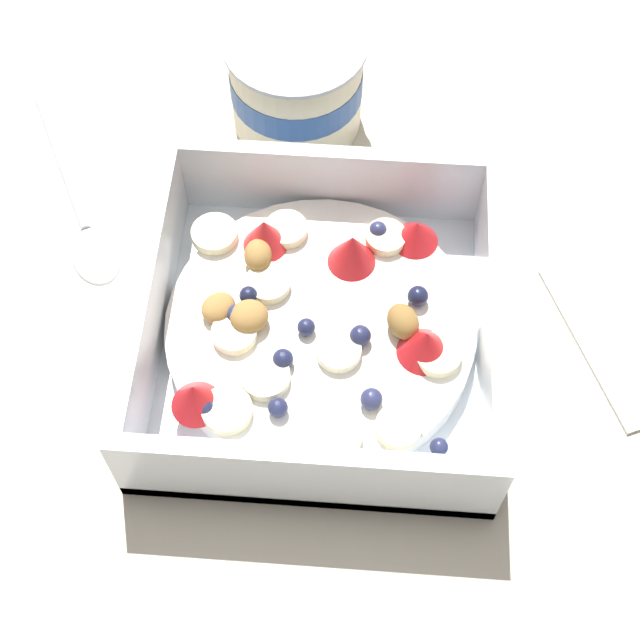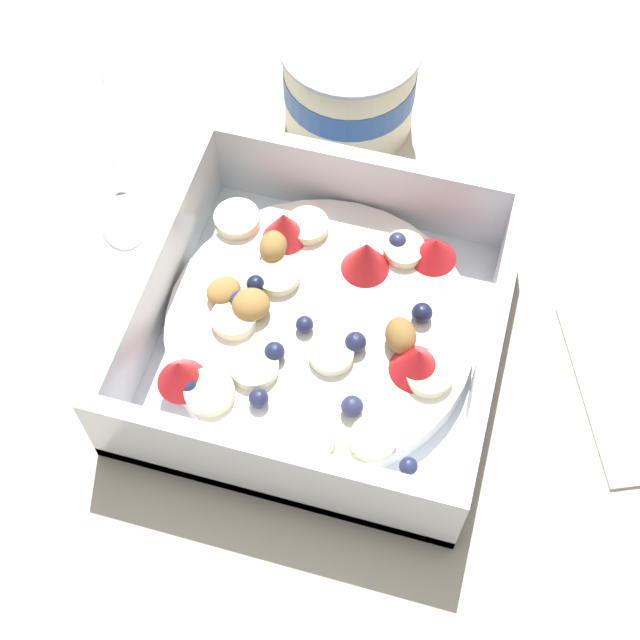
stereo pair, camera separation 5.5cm
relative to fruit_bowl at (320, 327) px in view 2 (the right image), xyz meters
The scene contains 4 objects.
ground_plane 0.03m from the fruit_bowl, 147.33° to the left, with size 2.40×2.40×0.00m, color beige.
fruit_bowl is the anchor object (origin of this frame).
spoon 0.18m from the fruit_bowl, 154.31° to the left, with size 0.10×0.16×0.01m.
yogurt_cup 0.19m from the fruit_bowl, 99.12° to the left, with size 0.10×0.10×0.07m.
Camera 2 is at (0.09, -0.28, 0.50)m, focal length 52.01 mm.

